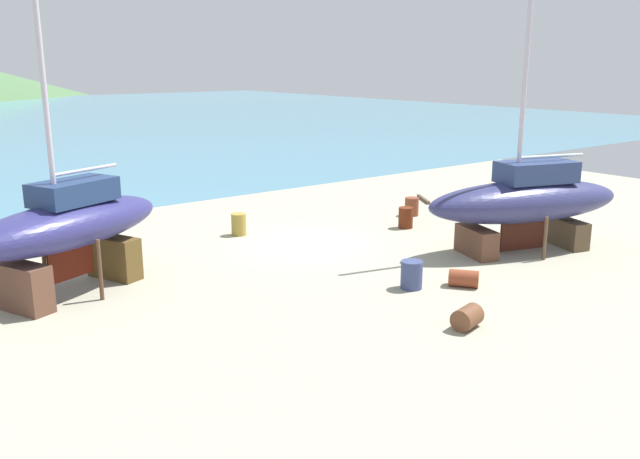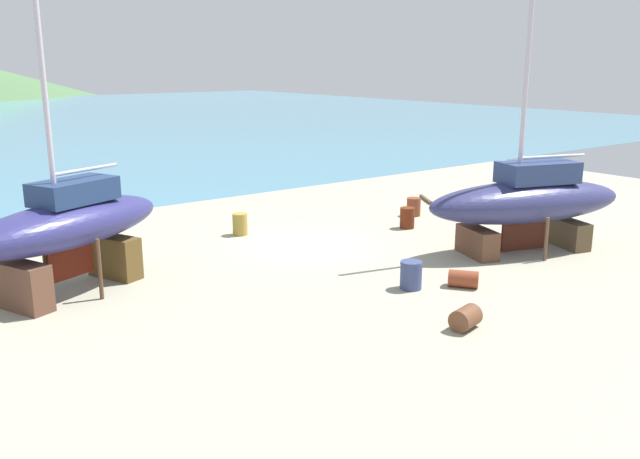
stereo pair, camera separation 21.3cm
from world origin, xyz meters
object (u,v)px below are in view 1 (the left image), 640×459
(barrel_tipped_center, at_px, (406,218))
(barrel_tipped_left, at_px, (239,224))
(sailboat_mid_port, at_px, (526,201))
(sailboat_small_center, at_px, (68,228))
(barrel_tar_black, at_px, (464,278))
(barrel_blue_faded, at_px, (467,317))
(barrel_rust_far, at_px, (528,214))
(barrel_tipped_right, at_px, (412,275))
(barrel_rust_near, at_px, (412,207))

(barrel_tipped_center, xyz_separation_m, barrel_tipped_left, (-6.04, 3.17, 0.00))
(sailboat_mid_port, height_order, barrel_tipped_center, sailboat_mid_port)
(sailboat_small_center, bearing_deg, barrel_tar_black, 122.40)
(sailboat_small_center, distance_m, barrel_blue_faded, 11.53)
(barrel_tipped_center, distance_m, barrel_tar_black, 7.43)
(sailboat_mid_port, relative_size, barrel_rust_far, 15.80)
(sailboat_mid_port, relative_size, barrel_tar_black, 13.60)
(barrel_tipped_right, xyz_separation_m, barrel_rust_near, (7.00, 6.94, -0.02))
(sailboat_mid_port, bearing_deg, barrel_tipped_center, -60.91)
(barrel_tipped_right, bearing_deg, barrel_rust_near, 44.75)
(barrel_tipped_left, bearing_deg, barrel_rust_near, -12.40)
(barrel_blue_faded, bearing_deg, sailboat_mid_port, 26.25)
(barrel_tar_black, xyz_separation_m, barrel_rust_near, (5.64, 7.81, 0.14))
(sailboat_small_center, height_order, barrel_tar_black, sailboat_small_center)
(barrel_tipped_right, bearing_deg, barrel_rust_far, 16.67)
(sailboat_mid_port, xyz_separation_m, barrel_tipped_left, (-7.01, 8.17, -1.41))
(sailboat_mid_port, xyz_separation_m, barrel_rust_near, (0.84, 6.45, -1.44))
(sailboat_mid_port, bearing_deg, barrel_blue_faded, 44.36)
(barrel_blue_faded, distance_m, barrel_rust_far, 12.66)
(sailboat_mid_port, height_order, barrel_blue_faded, sailboat_mid_port)
(barrel_tipped_right, bearing_deg, barrel_tar_black, -32.47)
(barrel_tipped_center, distance_m, barrel_tipped_right, 7.56)
(barrel_rust_near, xyz_separation_m, barrel_blue_faded, (-8.10, -10.03, -0.11))
(barrel_rust_near, bearing_deg, sailboat_small_center, -175.83)
(barrel_blue_faded, bearing_deg, barrel_rust_near, 51.08)
(barrel_tipped_right, xyz_separation_m, barrel_rust_far, (10.01, 3.00, -0.05))
(sailboat_mid_port, bearing_deg, sailboat_small_center, -2.27)
(barrel_blue_faded, bearing_deg, barrel_tipped_center, 53.75)
(barrel_tipped_left, bearing_deg, barrel_tar_black, -76.97)
(sailboat_mid_port, xyz_separation_m, barrel_blue_faded, (-7.26, -3.58, -1.55))
(barrel_tar_black, height_order, barrel_blue_faded, barrel_blue_faded)
(barrel_tipped_center, distance_m, barrel_blue_faded, 10.64)
(barrel_rust_near, height_order, barrel_rust_far, barrel_rust_near)
(barrel_rust_near, bearing_deg, barrel_tipped_left, 167.60)
(sailboat_mid_port, height_order, barrel_rust_near, sailboat_mid_port)
(barrel_tipped_left, bearing_deg, sailboat_mid_port, -49.37)
(barrel_tipped_left, bearing_deg, barrel_rust_far, -27.58)
(barrel_tar_black, distance_m, barrel_rust_far, 9.47)
(barrel_rust_far, bearing_deg, barrel_blue_faded, -151.29)
(barrel_blue_faded, relative_size, barrel_rust_far, 1.02)
(sailboat_mid_port, distance_m, barrel_blue_faded, 8.24)
(barrel_tipped_center, relative_size, barrel_rust_near, 1.06)
(sailboat_small_center, distance_m, barrel_tar_black, 11.80)
(barrel_tar_black, distance_m, barrel_rust_near, 9.63)
(barrel_tipped_right, bearing_deg, barrel_blue_faded, -109.51)
(barrel_tipped_left, distance_m, barrel_blue_faded, 11.75)
(barrel_rust_far, bearing_deg, barrel_tipped_center, 152.56)
(barrel_tipped_right, height_order, barrel_tipped_left, barrel_tipped_left)
(barrel_tipped_center, height_order, barrel_rust_far, barrel_tipped_center)
(sailboat_mid_port, xyz_separation_m, barrel_tipped_right, (-6.17, -0.50, -1.41))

